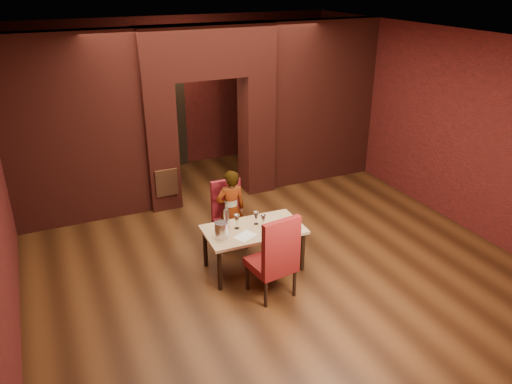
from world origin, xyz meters
TOP-DOWN VIEW (x-y plane):
  - floor at (0.00, 0.00)m, footprint 8.00×8.00m
  - ceiling at (0.00, 0.00)m, footprint 7.00×8.00m
  - wall_back at (0.00, 4.00)m, footprint 7.00×0.04m
  - wall_front at (0.00, -4.00)m, footprint 7.00×0.04m
  - wall_right at (3.50, 0.00)m, footprint 0.04×8.00m
  - pillar_left at (-0.95, 2.00)m, footprint 0.55×0.55m
  - pillar_right at (0.95, 2.00)m, footprint 0.55×0.55m
  - lintel at (0.00, 2.00)m, footprint 2.45×0.55m
  - wing_wall_left at (-2.36, 2.00)m, footprint 2.28×0.35m
  - wing_wall_right at (2.36, 2.00)m, footprint 2.28×0.35m
  - vent_panel at (-0.95, 1.71)m, footprint 0.40×0.03m
  - rear_door at (-0.40, 3.94)m, footprint 0.90×0.08m
  - rear_door_frame at (-0.40, 3.90)m, footprint 1.02×0.04m
  - dining_table at (-0.32, -0.70)m, footprint 1.43×0.84m
  - chair_far at (-0.37, 0.07)m, footprint 0.49×0.49m
  - chair_near at (-0.36, -1.36)m, footprint 0.62×0.62m
  - person_seated at (-0.38, 0.02)m, footprint 0.47×0.31m
  - wine_glass_a at (-0.54, -0.60)m, footprint 0.09×0.09m
  - wine_glass_b at (-0.23, -0.59)m, footprint 0.08×0.08m
  - wine_glass_c at (-0.17, -0.71)m, footprint 0.08×0.08m
  - tasting_sheet at (-0.52, -0.86)m, footprint 0.36×0.32m
  - wine_bucket at (-0.83, -0.76)m, footprint 0.19×0.19m
  - water_bottle at (-0.67, -0.53)m, footprint 0.07×0.07m
  - potted_plant at (0.20, 0.14)m, footprint 0.39×0.35m

SIDE VIEW (x-z plane):
  - floor at x=0.00m, z-range 0.00..0.00m
  - potted_plant at x=0.20m, z-range 0.00..0.37m
  - dining_table at x=-0.32m, z-range 0.00..0.66m
  - chair_far at x=-0.37m, z-range 0.00..1.05m
  - vent_panel at x=-0.95m, z-range 0.30..0.80m
  - chair_near at x=-0.36m, z-range 0.00..1.21m
  - person_seated at x=-0.38m, z-range 0.00..1.30m
  - tasting_sheet at x=-0.52m, z-range 0.66..0.66m
  - wine_glass_c at x=-0.17m, z-range 0.66..0.85m
  - wine_glass_b at x=-0.23m, z-range 0.66..0.86m
  - wine_glass_a at x=-0.54m, z-range 0.66..0.88m
  - wine_bucket at x=-0.83m, z-range 0.66..0.89m
  - water_bottle at x=-0.67m, z-range 0.66..0.98m
  - rear_door at x=-0.40m, z-range 0.00..2.10m
  - rear_door_frame at x=-0.40m, z-range -0.06..2.16m
  - pillar_left at x=-0.95m, z-range 0.00..2.30m
  - pillar_right at x=0.95m, z-range 0.00..2.30m
  - wall_back at x=0.00m, z-range 0.00..3.20m
  - wall_front at x=0.00m, z-range 0.00..3.20m
  - wall_right at x=3.50m, z-range 0.00..3.20m
  - wing_wall_left at x=-2.36m, z-range 0.00..3.20m
  - wing_wall_right at x=2.36m, z-range 0.00..3.20m
  - lintel at x=0.00m, z-range 2.30..3.20m
  - ceiling at x=0.00m, z-range 3.18..3.22m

